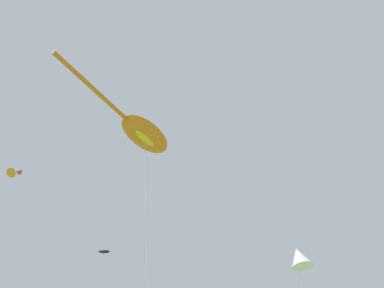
{
  "coord_description": "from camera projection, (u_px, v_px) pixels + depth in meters",
  "views": [
    {
      "loc": [
        -8.58,
        -1.35,
        1.85
      ],
      "look_at": [
        0.31,
        6.57,
        13.9
      ],
      "focal_mm": 27.96,
      "sensor_mm": 36.0,
      "label": 1
    }
  ],
  "objects": [
    {
      "name": "small_kite_delta_white",
      "position": [
        104.0,
        253.0,
        27.44
      ],
      "size": [
        1.29,
        2.35,
        14.65
      ],
      "rotation": [
        0.0,
        0.0,
        -0.89
      ],
      "color": "black",
      "rests_on": "ground"
    },
    {
      "name": "small_kite_stunt_black",
      "position": [
        10.0,
        175.0,
        18.17
      ],
      "size": [
        1.48,
        1.61,
        13.81
      ],
      "rotation": [
        0.0,
        0.0,
        -1.88
      ],
      "color": "orange",
      "rests_on": "ground"
    },
    {
      "name": "big_show_kite",
      "position": [
        143.0,
        133.0,
        23.87
      ],
      "size": [
        11.29,
        5.29,
        19.92
      ],
      "rotation": [
        0.0,
        0.0,
        0.13
      ],
      "color": "orange",
      "rests_on": "ground"
    },
    {
      "name": "small_kite_streamer_purple",
      "position": [
        299.0,
        257.0,
        15.94
      ],
      "size": [
        1.74,
        3.73,
        9.5
      ],
      "rotation": [
        0.0,
        0.0,
        0.22
      ],
      "color": "white",
      "rests_on": "ground"
    },
    {
      "name": "small_kite_tiny_distant",
      "position": [
        19.0,
        173.0,
        31.6
      ],
      "size": [
        1.89,
        1.58,
        22.83
      ],
      "rotation": [
        0.0,
        0.0,
        0.78
      ],
      "color": "red",
      "rests_on": "ground"
    }
  ]
}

